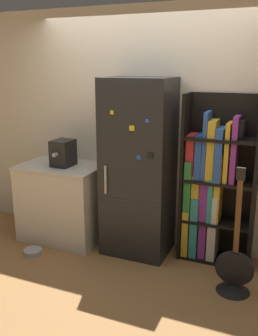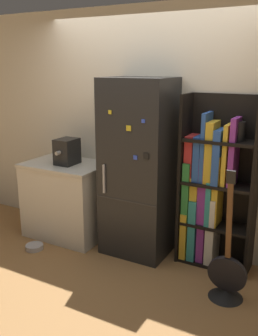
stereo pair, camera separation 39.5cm
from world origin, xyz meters
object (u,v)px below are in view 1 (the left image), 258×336
(refrigerator, at_px, (138,168))
(guitar, at_px, (234,274))
(espresso_machine, at_px, (63,153))
(pet_bowl, at_px, (33,251))
(bookshelf, at_px, (212,187))

(refrigerator, relative_size, guitar, 1.56)
(espresso_machine, xyz_separation_m, pet_bowl, (-0.13, -0.48, -1.01))
(refrigerator, distance_m, guitar, 1.40)
(guitar, bearing_deg, pet_bowl, -176.40)
(bookshelf, height_order, pet_bowl, bookshelf)
(espresso_machine, height_order, pet_bowl, espresso_machine)
(espresso_machine, distance_m, guitar, 2.19)
(guitar, bearing_deg, espresso_machine, 169.93)
(refrigerator, height_order, guitar, refrigerator)
(guitar, height_order, pet_bowl, guitar)
(guitar, bearing_deg, bookshelf, 121.80)
(guitar, bearing_deg, refrigerator, 159.06)
(espresso_machine, relative_size, pet_bowl, 1.61)
(espresso_machine, xyz_separation_m, guitar, (1.98, -0.35, -0.87))
(bookshelf, bearing_deg, espresso_machine, -172.97)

